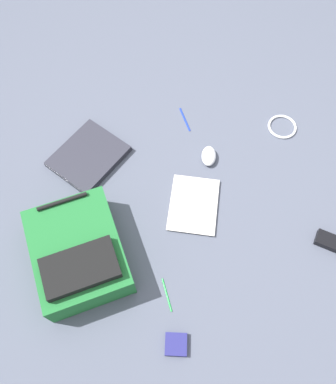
% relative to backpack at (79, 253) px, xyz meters
% --- Properties ---
extents(ground_plane, '(4.18, 4.18, 0.00)m').
position_rel_backpack_xyz_m(ground_plane, '(0.42, 0.21, -0.08)').
color(ground_plane, '#4C5160').
extents(backpack, '(0.41, 0.48, 0.19)m').
position_rel_backpack_xyz_m(backpack, '(0.00, 0.00, 0.00)').
color(backpack, '#1E662D').
rests_on(backpack, ground_plane).
extents(laptop, '(0.41, 0.41, 0.03)m').
position_rel_backpack_xyz_m(laptop, '(0.07, 0.48, -0.07)').
color(laptop, '#24242C').
rests_on(laptop, ground_plane).
extents(book_red, '(0.28, 0.32, 0.01)m').
position_rel_backpack_xyz_m(book_red, '(0.50, 0.16, -0.07)').
color(book_red, silver).
rests_on(book_red, ground_plane).
extents(computer_mouse, '(0.09, 0.12, 0.04)m').
position_rel_backpack_xyz_m(computer_mouse, '(0.62, 0.38, -0.06)').
color(computer_mouse, silver).
rests_on(computer_mouse, ground_plane).
extents(cable_coil, '(0.14, 0.14, 0.01)m').
position_rel_backpack_xyz_m(cable_coil, '(1.01, 0.49, -0.08)').
color(cable_coil, silver).
rests_on(cable_coil, ground_plane).
extents(power_brick, '(0.14, 0.13, 0.03)m').
position_rel_backpack_xyz_m(power_brick, '(1.03, -0.11, -0.07)').
color(power_brick, black).
rests_on(power_brick, ground_plane).
extents(pen_black, '(0.03, 0.14, 0.01)m').
position_rel_backpack_xyz_m(pen_black, '(0.55, 0.62, -0.08)').
color(pen_black, '#1933B2').
rests_on(pen_black, ground_plane).
extents(pen_blue, '(0.02, 0.13, 0.01)m').
position_rel_backpack_xyz_m(pen_blue, '(0.32, -0.20, -0.08)').
color(pen_blue, '#198C33').
rests_on(pen_blue, ground_plane).
extents(earbud_pouch, '(0.10, 0.10, 0.02)m').
position_rel_backpack_xyz_m(earbud_pouch, '(0.32, -0.39, -0.07)').
color(earbud_pouch, navy).
rests_on(earbud_pouch, ground_plane).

